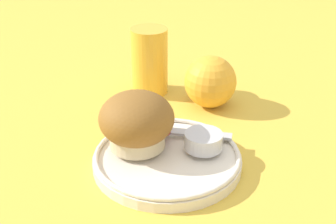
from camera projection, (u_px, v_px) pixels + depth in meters
ground_plane at (177, 166)px, 0.61m from camera, size 3.00×3.00×0.00m
plate at (167, 158)px, 0.61m from camera, size 0.19×0.19×0.02m
muffin at (137, 122)px, 0.60m from camera, size 0.10×0.10×0.07m
cream_ramekin at (204, 140)px, 0.61m from camera, size 0.05×0.05×0.02m
berry_pair at (160, 131)px, 0.64m from camera, size 0.03×0.02×0.02m
butter_knife at (167, 131)px, 0.65m from camera, size 0.18×0.02×0.00m
orange_fruit at (210, 82)px, 0.75m from camera, size 0.08×0.08×0.08m
juice_glass at (150, 61)px, 0.78m from camera, size 0.06×0.06×0.11m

